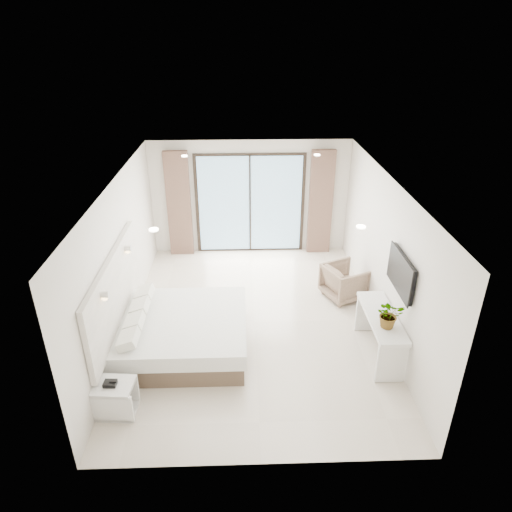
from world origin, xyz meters
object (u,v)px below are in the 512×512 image
at_px(bed, 182,333).
at_px(console_desk, 381,326).
at_px(nightstand, 116,398).
at_px(armchair, 345,280).

bearing_deg(bed, console_desk, -4.65).
bearing_deg(console_desk, nightstand, -164.10).
bearing_deg(bed, nightstand, -118.65).
relative_size(console_desk, armchair, 1.95).
distance_m(console_desk, armchair, 1.85).
bearing_deg(nightstand, bed, 66.01).
distance_m(nightstand, console_desk, 4.23).
bearing_deg(console_desk, bed, 175.35).
distance_m(nightstand, armchair, 4.89).
bearing_deg(nightstand, console_desk, 20.56).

